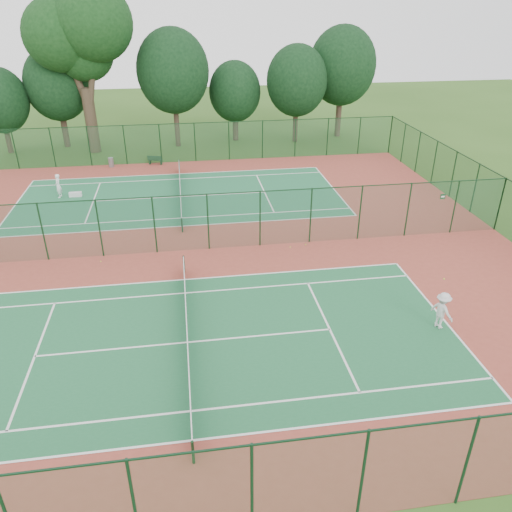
{
  "coord_description": "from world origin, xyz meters",
  "views": [
    {
      "loc": [
        0.32,
        -26.79,
        13.47
      ],
      "look_at": [
        3.71,
        -4.38,
        1.6
      ],
      "focal_mm": 35.0,
      "sensor_mm": 36.0,
      "label": 1
    }
  ],
  "objects_px": {
    "player_near": "(442,310)",
    "bench": "(155,160)",
    "trash_bin": "(111,162)",
    "player_far": "(58,186)",
    "kit_bag": "(75,194)",
    "big_tree": "(80,34)"
  },
  "relations": [
    {
      "from": "player_near",
      "to": "bench",
      "type": "height_order",
      "value": "player_near"
    },
    {
      "from": "player_far",
      "to": "trash_bin",
      "type": "bearing_deg",
      "value": 162.37
    },
    {
      "from": "player_near",
      "to": "trash_bin",
      "type": "bearing_deg",
      "value": 8.6
    },
    {
      "from": "trash_bin",
      "to": "bench",
      "type": "bearing_deg",
      "value": 1.35
    },
    {
      "from": "bench",
      "to": "kit_bag",
      "type": "relative_size",
      "value": 1.52
    },
    {
      "from": "trash_bin",
      "to": "big_tree",
      "type": "distance_m",
      "value": 11.58
    },
    {
      "from": "player_far",
      "to": "big_tree",
      "type": "relative_size",
      "value": 0.12
    },
    {
      "from": "kit_bag",
      "to": "player_far",
      "type": "bearing_deg",
      "value": 178.43
    },
    {
      "from": "trash_bin",
      "to": "kit_bag",
      "type": "height_order",
      "value": "trash_bin"
    },
    {
      "from": "player_far",
      "to": "big_tree",
      "type": "height_order",
      "value": "big_tree"
    },
    {
      "from": "bench",
      "to": "big_tree",
      "type": "xyz_separation_m",
      "value": [
        -5.76,
        5.33,
        10.03
      ]
    },
    {
      "from": "big_tree",
      "to": "bench",
      "type": "bearing_deg",
      "value": -42.79
    },
    {
      "from": "player_near",
      "to": "trash_bin",
      "type": "relative_size",
      "value": 2.19
    },
    {
      "from": "player_near",
      "to": "bench",
      "type": "relative_size",
      "value": 1.29
    },
    {
      "from": "trash_bin",
      "to": "player_far",
      "type": "bearing_deg",
      "value": -113.03
    },
    {
      "from": "bench",
      "to": "big_tree",
      "type": "height_order",
      "value": "big_tree"
    },
    {
      "from": "player_near",
      "to": "bench",
      "type": "distance_m",
      "value": 30.21
    },
    {
      "from": "player_near",
      "to": "player_far",
      "type": "bearing_deg",
      "value": 21.65
    },
    {
      "from": "player_near",
      "to": "kit_bag",
      "type": "xyz_separation_m",
      "value": [
        -19.22,
        19.78,
        -0.73
      ]
    },
    {
      "from": "trash_bin",
      "to": "player_near",
      "type": "bearing_deg",
      "value": -57.27
    },
    {
      "from": "player_near",
      "to": "big_tree",
      "type": "relative_size",
      "value": 0.12
    },
    {
      "from": "kit_bag",
      "to": "player_near",
      "type": "bearing_deg",
      "value": -46.16
    }
  ]
}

